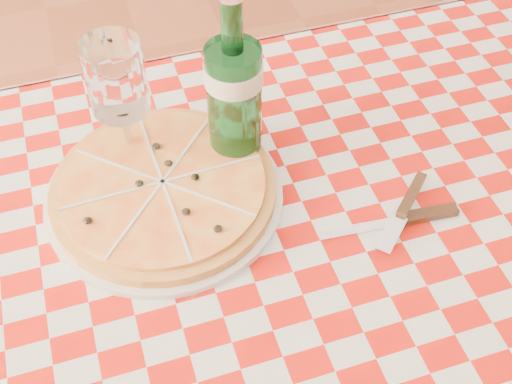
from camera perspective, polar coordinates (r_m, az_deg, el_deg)
dining_table at (r=0.94m, az=2.30°, el=-8.64°), size 1.20×0.80×0.75m
tablecloth at (r=0.86m, az=2.49°, el=-5.34°), size 1.30×0.90×0.01m
pizza_plate at (r=0.91m, az=-8.23°, el=0.35°), size 0.35×0.35×0.04m
water_bottle at (r=0.87m, az=-1.99°, el=9.73°), size 0.10×0.10×0.29m
wine_glass at (r=0.91m, az=-11.85°, el=7.56°), size 0.09×0.09×0.21m
cutlery at (r=0.90m, az=12.71°, el=-2.18°), size 0.26×0.25×0.02m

